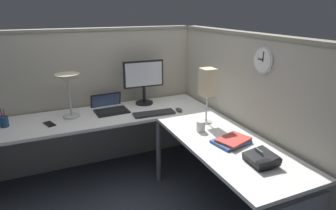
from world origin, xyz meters
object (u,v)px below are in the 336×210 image
wall_clock (264,61)px  computer_mouse (179,110)px  cell_phone (50,124)px  desk_lamp_paper (208,84)px  laptop (109,107)px  book_stack (232,141)px  pen_cup (4,121)px  office_phone (262,159)px  coffee_mug (201,126)px  keyboard (154,113)px  desk_lamp_dome (68,82)px  monitor (144,79)px

wall_clock → computer_mouse: bearing=116.2°
cell_phone → desk_lamp_paper: bearing=-41.4°
laptop → book_stack: size_ratio=1.23×
pen_cup → office_phone: (1.73, -1.50, -0.02)m
cell_phone → wall_clock: bearing=-49.3°
office_phone → desk_lamp_paper: size_ratio=0.41×
coffee_mug → desk_lamp_paper: bearing=46.5°
keyboard → cell_phone: keyboard is taller
laptop → cell_phone: 0.65m
computer_mouse → office_phone: size_ratio=0.48×
desk_lamp_dome → pen_cup: bearing=-178.3°
desk_lamp_dome → book_stack: (1.13, -1.16, -0.34)m
cell_phone → monitor: bearing=-7.1°
computer_mouse → book_stack: size_ratio=0.32×
monitor → desk_lamp_paper: 0.87m
computer_mouse → pen_cup: bearing=170.6°
book_stack → desk_lamp_dome: bearing=134.2°
computer_mouse → wall_clock: wall_clock is taller
laptop → coffee_mug: laptop is taller
computer_mouse → desk_lamp_paper: desk_lamp_paper is taller
monitor → book_stack: (0.31, -1.27, -0.27)m
office_phone → computer_mouse: bearing=92.6°
cell_phone → office_phone: size_ratio=0.66×
keyboard → pen_cup: (-1.39, 0.26, 0.04)m
monitor → cell_phone: (-1.04, -0.23, -0.29)m
computer_mouse → cell_phone: 1.30m
coffee_mug → cell_phone: bearing=150.1°
monitor → wall_clock: size_ratio=2.27×
pen_cup → wall_clock: bearing=-27.2°
office_phone → wall_clock: (0.33, 0.45, 0.61)m
monitor → office_phone: bearing=-79.3°
desk_lamp_paper → desk_lamp_dome: bearing=149.8°
computer_mouse → desk_lamp_paper: size_ratio=0.20×
computer_mouse → desk_lamp_paper: (0.10, -0.39, 0.37)m
wall_clock → desk_lamp_dome: bearing=143.5°
monitor → office_phone: size_ratio=2.30×
monitor → desk_lamp_dome: monitor is taller
monitor → laptop: monitor is taller
keyboard → coffee_mug: size_ratio=4.48×
keyboard → office_phone: bearing=-71.7°
keyboard → desk_lamp_paper: 0.67m
keyboard → computer_mouse: bearing=-1.0°
computer_mouse → wall_clock: (0.38, -0.78, 0.63)m
desk_lamp_dome → cell_phone: 0.44m
pen_cup → book_stack: (1.73, -1.15, -0.03)m
office_phone → keyboard: bearing=105.0°
wall_clock → book_stack: bearing=-164.8°
laptop → pen_cup: bearing=-175.0°
monitor → keyboard: bearing=-94.0°
keyboard → desk_lamp_paper: desk_lamp_paper is taller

